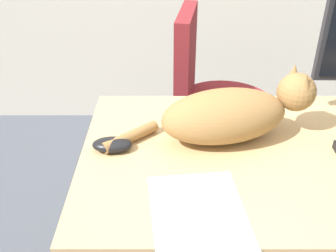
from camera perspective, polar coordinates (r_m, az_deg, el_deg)
desk at (r=1.23m, az=21.01°, el=-8.14°), size 1.35×0.67×0.76m
office_chair at (r=1.87m, az=6.42°, el=0.16°), size 0.48×0.48×0.95m
cat at (r=1.11m, az=9.19°, el=1.89°), size 0.60×0.26×0.20m
computer_mouse at (r=1.09m, az=-8.22°, el=-2.71°), size 0.11×0.06×0.04m
paper_sheet at (r=0.89m, az=4.54°, el=-13.00°), size 0.24×0.32×0.00m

